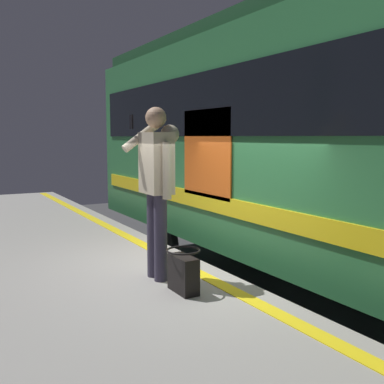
# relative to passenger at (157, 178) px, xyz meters

# --- Properties ---
(ground_plane) EXTENTS (25.09, 25.09, 0.00)m
(ground_plane) POSITION_rel_passenger_xyz_m (0.17, -0.77, -2.13)
(ground_plane) COLOR #3D3D3F
(safety_line) EXTENTS (16.39, 0.16, 0.01)m
(safety_line) POSITION_rel_passenger_xyz_m (0.17, -0.47, -1.08)
(safety_line) COLOR yellow
(safety_line) RESTS_ON platform
(track_rail_near) EXTENTS (21.74, 0.08, 0.16)m
(track_rail_near) POSITION_rel_passenger_xyz_m (0.17, -2.17, -2.05)
(track_rail_near) COLOR slate
(track_rail_near) RESTS_ON ground
(track_rail_far) EXTENTS (21.74, 0.08, 0.16)m
(track_rail_far) POSITION_rel_passenger_xyz_m (0.17, -3.60, -2.05)
(track_rail_far) COLOR slate
(track_rail_far) RESTS_ON ground
(passenger) EXTENTS (0.57, 0.55, 1.82)m
(passenger) POSITION_rel_passenger_xyz_m (0.00, 0.00, 0.00)
(passenger) COLOR #383347
(passenger) RESTS_ON platform
(handbag) EXTENTS (0.37, 0.34, 0.43)m
(handbag) POSITION_rel_passenger_xyz_m (-0.53, -0.03, -0.88)
(handbag) COLOR black
(handbag) RESTS_ON platform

